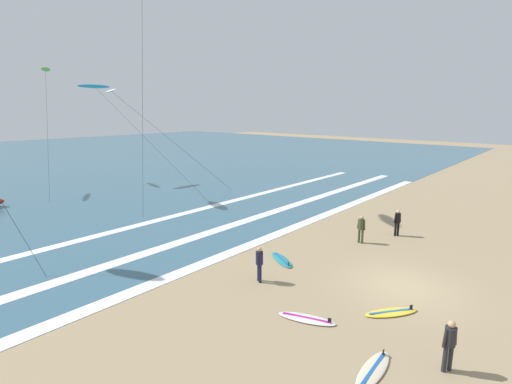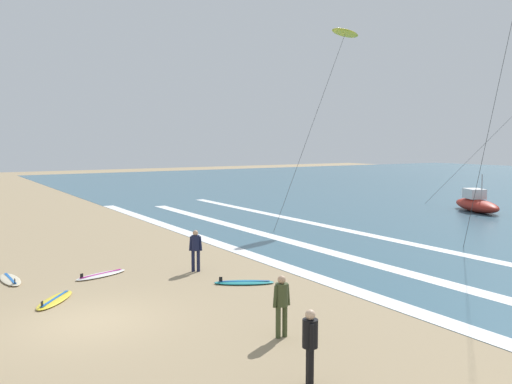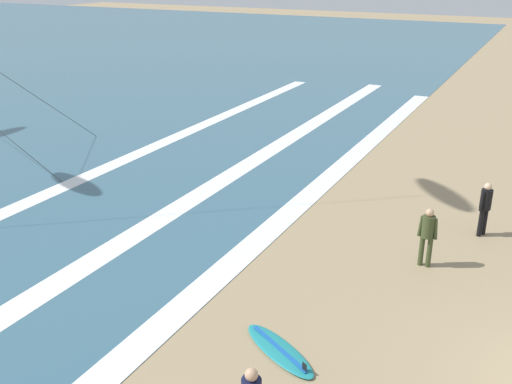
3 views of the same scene
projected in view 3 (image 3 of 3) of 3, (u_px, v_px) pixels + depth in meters
name	position (u px, v px, depth m)	size (l,w,h in m)	color
wave_foam_shoreline	(174.00, 315.00, 13.00)	(50.54, 0.80, 0.01)	white
wave_foam_mid_break	(117.00, 246.00, 16.14)	(50.29, 0.82, 0.01)	white
surfer_left_near	(485.00, 204.00, 16.47)	(0.49, 0.32, 1.60)	black
surfer_foreground_main	(428.00, 232.00, 14.79)	(0.32, 0.51, 1.60)	#384223
surfboard_left_pile	(279.00, 350.00, 11.78)	(1.55, 2.12, 0.25)	teal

